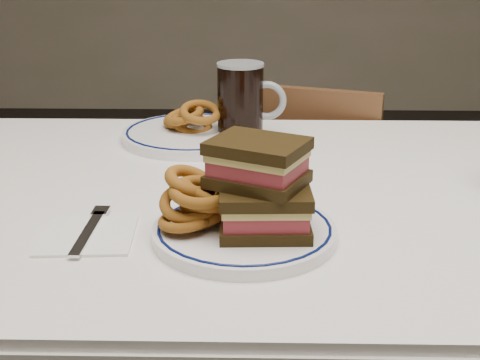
{
  "coord_description": "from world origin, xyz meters",
  "views": [
    {
      "loc": [
        -0.01,
        -1.0,
        1.13
      ],
      "look_at": [
        -0.03,
        -0.14,
        0.82
      ],
      "focal_mm": 50.0,
      "sensor_mm": 36.0,
      "label": 1
    }
  ],
  "objects_px": {
    "reuben_sandwich": "(261,187)",
    "beer_mug": "(242,101)",
    "main_plate": "(244,231)",
    "far_plate": "(193,134)",
    "chair_far": "(308,218)"
  },
  "relations": [
    {
      "from": "chair_far",
      "to": "beer_mug",
      "type": "xyz_separation_m",
      "value": [
        -0.17,
        -0.33,
        0.39
      ]
    },
    {
      "from": "main_plate",
      "to": "beer_mug",
      "type": "relative_size",
      "value": 1.62
    },
    {
      "from": "main_plate",
      "to": "beer_mug",
      "type": "bearing_deg",
      "value": 91.47
    },
    {
      "from": "beer_mug",
      "to": "far_plate",
      "type": "xyz_separation_m",
      "value": [
        -0.1,
        -0.01,
        -0.07
      ]
    },
    {
      "from": "reuben_sandwich",
      "to": "beer_mug",
      "type": "bearing_deg",
      "value": 94.12
    },
    {
      "from": "beer_mug",
      "to": "reuben_sandwich",
      "type": "bearing_deg",
      "value": -85.88
    },
    {
      "from": "chair_far",
      "to": "far_plate",
      "type": "height_order",
      "value": "chair_far"
    },
    {
      "from": "chair_far",
      "to": "main_plate",
      "type": "xyz_separation_m",
      "value": [
        -0.16,
        -0.79,
        0.32
      ]
    },
    {
      "from": "reuben_sandwich",
      "to": "beer_mug",
      "type": "height_order",
      "value": "beer_mug"
    },
    {
      "from": "main_plate",
      "to": "far_plate",
      "type": "xyz_separation_m",
      "value": [
        -0.11,
        0.46,
        0.0
      ]
    },
    {
      "from": "main_plate",
      "to": "beer_mug",
      "type": "xyz_separation_m",
      "value": [
        -0.01,
        0.46,
        0.07
      ]
    },
    {
      "from": "chair_far",
      "to": "main_plate",
      "type": "relative_size",
      "value": 3.25
    },
    {
      "from": "reuben_sandwich",
      "to": "far_plate",
      "type": "distance_m",
      "value": 0.49
    },
    {
      "from": "main_plate",
      "to": "far_plate",
      "type": "height_order",
      "value": "far_plate"
    },
    {
      "from": "reuben_sandwich",
      "to": "far_plate",
      "type": "xyz_separation_m",
      "value": [
        -0.13,
        0.47,
        -0.07
      ]
    }
  ]
}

